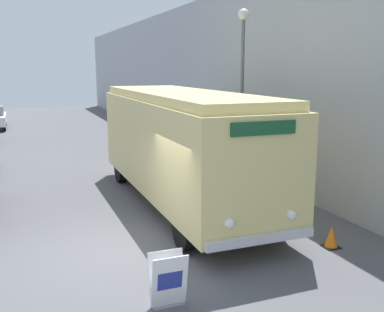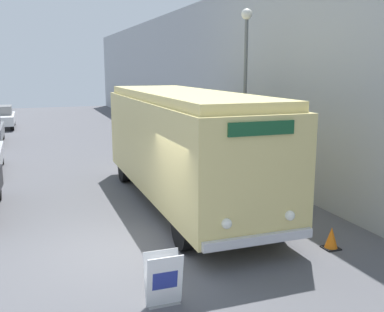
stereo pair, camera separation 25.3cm
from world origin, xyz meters
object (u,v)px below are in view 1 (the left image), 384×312
vintage_bus (182,142)px  streetlamp (242,73)px  sign_board (168,280)px  traffic_cone (331,237)px

vintage_bus → streetlamp: size_ratio=1.60×
sign_board → streetlamp: size_ratio=0.16×
vintage_bus → traffic_cone: bearing=-65.3°
sign_board → traffic_cone: 4.49m
sign_board → streetlamp: bearing=53.8°
sign_board → traffic_cone: sign_board is taller
sign_board → traffic_cone: size_ratio=1.84×
traffic_cone → sign_board: bearing=-166.2°
sign_board → traffic_cone: bearing=13.8°
vintage_bus → sign_board: 6.18m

